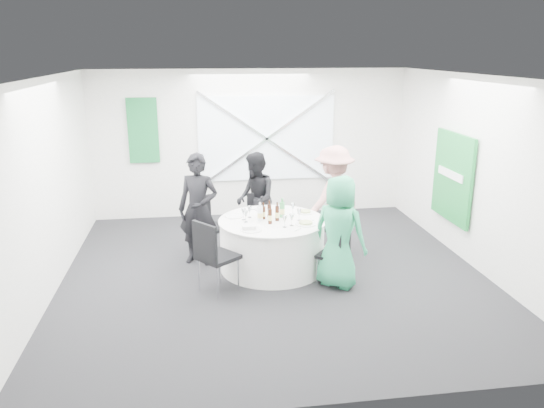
{
  "coord_description": "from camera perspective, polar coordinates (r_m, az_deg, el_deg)",
  "views": [
    {
      "loc": [
        -1.06,
        -7.04,
        3.14
      ],
      "look_at": [
        0.0,
        0.2,
        1.0
      ],
      "focal_mm": 35.0,
      "sensor_mm": 36.0,
      "label": 1
    }
  ],
  "objects": [
    {
      "name": "fork_b",
      "position": [
        7.27,
        2.78,
        -2.8
      ],
      "size": [
        0.11,
        0.12,
        0.01
      ],
      "primitive_type": "cube",
      "rotation": [
        0.0,
        0.0,
        -0.76
      ],
      "color": "silver",
      "rests_on": "banquet_table"
    },
    {
      "name": "plate_front_right",
      "position": [
        7.51,
        3.64,
        -2.08
      ],
      "size": [
        0.3,
        0.3,
        0.04
      ],
      "color": "white",
      "rests_on": "banquet_table"
    },
    {
      "name": "plate_back_right",
      "position": [
        8.02,
        3.59,
        -0.86
      ],
      "size": [
        0.25,
        0.25,
        0.04
      ],
      "color": "white",
      "rests_on": "banquet_table"
    },
    {
      "name": "beer_bottle_b",
      "position": [
        7.8,
        -0.28,
        -0.71
      ],
      "size": [
        0.06,
        0.06,
        0.25
      ],
      "color": "#351509",
      "rests_on": "banquet_table"
    },
    {
      "name": "chair_front_left",
      "position": [
        7.0,
        -6.41,
        -5.1
      ],
      "size": [
        0.65,
        0.65,
        1.01
      ],
      "rotation": [
        0.0,
        0.0,
        2.25
      ],
      "color": "black",
      "rests_on": "floor"
    },
    {
      "name": "person_woman_green",
      "position": [
        7.19,
        7.24,
        -3.0
      ],
      "size": [
        0.9,
        0.87,
        1.56
      ],
      "primitive_type": "imported",
      "rotation": [
        0.0,
        0.0,
        2.42
      ],
      "color": "#2A9D68",
      "rests_on": "floor"
    },
    {
      "name": "chair_front_right",
      "position": [
        7.35,
        7.05,
        -5.05
      ],
      "size": [
        0.53,
        0.53,
        0.82
      ],
      "rotation": [
        0.0,
        0.0,
        4.04
      ],
      "color": "black",
      "rests_on": "floor"
    },
    {
      "name": "chair_back_right",
      "position": [
        8.43,
        7.03,
        -1.73
      ],
      "size": [
        0.56,
        0.56,
        0.94
      ],
      "rotation": [
        0.0,
        0.0,
        -1.16
      ],
      "color": "black",
      "rests_on": "floor"
    },
    {
      "name": "plate_back",
      "position": [
        8.17,
        -0.96,
        -0.57
      ],
      "size": [
        0.26,
        0.26,
        0.01
      ],
      "color": "white",
      "rests_on": "banquet_table"
    },
    {
      "name": "floor",
      "position": [
        7.78,
        0.22,
        -7.5
      ],
      "size": [
        6.0,
        6.0,
        0.0
      ],
      "primitive_type": "plane",
      "color": "black",
      "rests_on": "ground"
    },
    {
      "name": "plate_back_left",
      "position": [
        7.87,
        -4.08,
        -1.29
      ],
      "size": [
        0.28,
        0.28,
        0.01
      ],
      "color": "white",
      "rests_on": "banquet_table"
    },
    {
      "name": "knife_c",
      "position": [
        7.78,
        -4.22,
        -1.54
      ],
      "size": [
        0.09,
        0.13,
        0.01
      ],
      "primitive_type": "cube",
      "rotation": [
        0.0,
        0.0,
        2.58
      ],
      "color": "silver",
      "rests_on": "banquet_table"
    },
    {
      "name": "plate_front_left",
      "position": [
        7.26,
        -2.26,
        -2.77
      ],
      "size": [
        0.29,
        0.29,
        0.01
      ],
      "color": "white",
      "rests_on": "banquet_table"
    },
    {
      "name": "knife_a",
      "position": [
        8.19,
        -1.81,
        -0.58
      ],
      "size": [
        0.15,
        0.02,
        0.01
      ],
      "primitive_type": "cube",
      "rotation": [
        0.0,
        0.0,
        1.59
      ],
      "color": "silver",
      "rests_on": "banquet_table"
    },
    {
      "name": "person_woman_pink",
      "position": [
        8.53,
        6.61,
        0.61
      ],
      "size": [
        1.2,
        1.02,
        1.7
      ],
      "primitive_type": "imported",
      "rotation": [
        0.0,
        0.0,
        -2.58
      ],
      "color": "tan",
      "rests_on": "floor"
    },
    {
      "name": "person_man_back",
      "position": [
        8.73,
        -1.79,
        0.56
      ],
      "size": [
        0.49,
        0.79,
        1.54
      ],
      "primitive_type": "imported",
      "rotation": [
        0.0,
        0.0,
        -1.47
      ],
      "color": "black",
      "rests_on": "floor"
    },
    {
      "name": "wine_glass_d",
      "position": [
        7.78,
        -2.44,
        -0.56
      ],
      "size": [
        0.07,
        0.07,
        0.17
      ],
      "color": "white",
      "rests_on": "banquet_table"
    },
    {
      "name": "green_sign",
      "position": [
        8.84,
        18.84,
        2.74
      ],
      "size": [
        0.05,
        1.2,
        1.4
      ],
      "primitive_type": "cube",
      "color": "#177F32",
      "rests_on": "wall_right"
    },
    {
      "name": "chair_back",
      "position": [
        8.73,
        -1.35,
        -1.26
      ],
      "size": [
        0.42,
        0.42,
        0.87
      ],
      "rotation": [
        0.0,
        0.0,
        0.06
      ],
      "color": "black",
      "rests_on": "floor"
    },
    {
      "name": "banquet_table",
      "position": [
        7.82,
        0.0,
        -4.36
      ],
      "size": [
        1.56,
        1.56,
        0.76
      ],
      "color": "silver",
      "rests_on": "floor"
    },
    {
      "name": "chair_back_left",
      "position": [
        8.42,
        -6.87,
        -1.83
      ],
      "size": [
        0.59,
        0.59,
        0.92
      ],
      "rotation": [
        0.0,
        0.0,
        0.87
      ],
      "color": "black",
      "rests_on": "floor"
    },
    {
      "name": "wine_glass_g",
      "position": [
        7.34,
        1.38,
        -1.59
      ],
      "size": [
        0.07,
        0.07,
        0.17
      ],
      "color": "white",
      "rests_on": "banquet_table"
    },
    {
      "name": "fork_a",
      "position": [
        8.23,
        0.95,
        -0.49
      ],
      "size": [
        0.15,
        0.03,
        0.01
      ],
      "primitive_type": "cube",
      "rotation": [
        0.0,
        0.0,
        1.48
      ],
      "color": "silver",
      "rests_on": "banquet_table"
    },
    {
      "name": "beer_bottle_a",
      "position": [
        7.71,
        -0.93,
        -0.94
      ],
      "size": [
        0.06,
        0.06,
        0.25
      ],
      "color": "#351509",
      "rests_on": "banquet_table"
    },
    {
      "name": "wine_glass_e",
      "position": [
        7.67,
        -3.09,
        -0.82
      ],
      "size": [
        0.07,
        0.07,
        0.17
      ],
      "color": "white",
      "rests_on": "banquet_table"
    },
    {
      "name": "window_brace_a",
      "position": [
        10.18,
        -0.56,
        7.04
      ],
      "size": [
        2.63,
        0.05,
        1.84
      ],
      "primitive_type": "cube",
      "rotation": [
        0.0,
        0.97,
        0.0
      ],
      "color": "silver",
      "rests_on": "window_panel"
    },
    {
      "name": "ceiling",
      "position": [
        7.13,
        0.24,
        13.57
      ],
      "size": [
        6.0,
        6.0,
        0.0
      ],
      "primitive_type": "plane",
      "rotation": [
        3.14,
        0.0,
        0.0
      ],
      "color": "white",
      "rests_on": "wall_back"
    },
    {
      "name": "clear_water_bottle",
      "position": [
        7.62,
        -1.28,
        -1.08
      ],
      "size": [
        0.08,
        0.08,
        0.27
      ],
      "color": "white",
      "rests_on": "banquet_table"
    },
    {
      "name": "napkin",
      "position": [
        7.26,
        -2.54,
        -2.51
      ],
      "size": [
        0.18,
        0.12,
        0.05
      ],
      "primitive_type": "cube",
      "rotation": [
        0.0,
        0.0,
        0.03
      ],
      "color": "silver",
      "rests_on": "plate_front_left"
    },
    {
      "name": "wine_glass_a",
      "position": [
        7.93,
        2.25,
        -0.23
      ],
      "size": [
        0.07,
        0.07,
        0.17
      ],
      "color": "white",
      "rests_on": "banquet_table"
    },
    {
      "name": "beer_bottle_c",
      "position": [
        7.62,
        0.56,
        -1.03
      ],
      "size": [
        0.06,
        0.06,
        0.28
      ],
      "color": "#351509",
      "rests_on": "banquet_table"
    },
    {
      "name": "fork_c",
      "position": [
        8.08,
        -2.97,
        -0.83
      ],
      "size": [
        0.1,
        0.13,
        0.01
      ],
      "primitive_type": "cube",
      "rotation": [
        0.0,
        0.0,
        2.54
      ],
      "color": "silver",
      "rests_on": "banquet_table"
    },
    {
      "name": "wine_glass_b",
      "position": [
        7.57,
        -2.85,
        -1.05
      ],
      "size": [
        0.07,
        0.07,
        0.17
      ],
      "color": "white",
      "rests_on": "banquet_table"
    },
    {
      "name": "wall_front",
      "position": [
        4.52,
        5.95,
        -6.41
      ],
      "size": [
        6.0,
        0.0,
        6.0
      ],
      "primitive_type": "plane",
      "rotation": [
        -1.57,
        0.0,
        0.0
      ],
      "color": "white",
      "rests_on": "floor"
    },
    {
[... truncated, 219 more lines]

